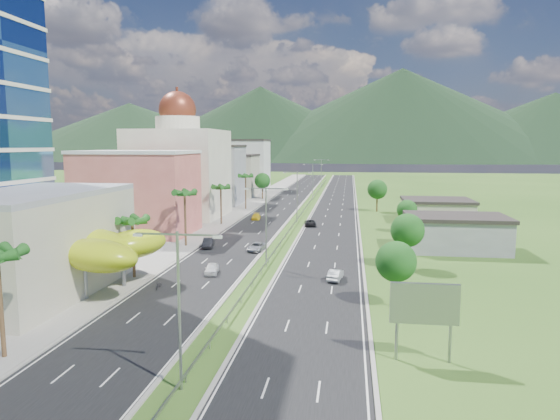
% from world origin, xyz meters
% --- Properties ---
extents(ground, '(500.00, 500.00, 0.00)m').
position_xyz_m(ground, '(0.00, 0.00, 0.00)').
color(ground, '#2D5119').
rests_on(ground, ground).
extents(road_left, '(11.00, 260.00, 0.04)m').
position_xyz_m(road_left, '(-7.50, 90.00, 0.02)').
color(road_left, black).
rests_on(road_left, ground).
extents(road_right, '(11.00, 260.00, 0.04)m').
position_xyz_m(road_right, '(7.50, 90.00, 0.02)').
color(road_right, black).
rests_on(road_right, ground).
extents(sidewalk_left, '(7.00, 260.00, 0.12)m').
position_xyz_m(sidewalk_left, '(-17.00, 90.00, 0.06)').
color(sidewalk_left, gray).
rests_on(sidewalk_left, ground).
extents(median_guardrail, '(0.10, 216.06, 0.76)m').
position_xyz_m(median_guardrail, '(0.00, 71.99, 0.62)').
color(median_guardrail, gray).
rests_on(median_guardrail, ground).
extents(streetlight_median_a, '(6.04, 0.25, 11.00)m').
position_xyz_m(streetlight_median_a, '(0.00, -25.00, 6.75)').
color(streetlight_median_a, gray).
rests_on(streetlight_median_a, ground).
extents(streetlight_median_b, '(6.04, 0.25, 11.00)m').
position_xyz_m(streetlight_median_b, '(0.00, 10.00, 6.75)').
color(streetlight_median_b, gray).
rests_on(streetlight_median_b, ground).
extents(streetlight_median_c, '(6.04, 0.25, 11.00)m').
position_xyz_m(streetlight_median_c, '(0.00, 50.00, 6.75)').
color(streetlight_median_c, gray).
rests_on(streetlight_median_c, ground).
extents(streetlight_median_d, '(6.04, 0.25, 11.00)m').
position_xyz_m(streetlight_median_d, '(0.00, 95.00, 6.75)').
color(streetlight_median_d, gray).
rests_on(streetlight_median_d, ground).
extents(streetlight_median_e, '(6.04, 0.25, 11.00)m').
position_xyz_m(streetlight_median_e, '(0.00, 140.00, 6.75)').
color(streetlight_median_e, gray).
rests_on(streetlight_median_e, ground).
extents(lime_canopy, '(18.00, 15.00, 7.40)m').
position_xyz_m(lime_canopy, '(-20.00, -4.00, 4.99)').
color(lime_canopy, '#A6BB12').
rests_on(lime_canopy, ground).
extents(pink_shophouse, '(20.00, 15.00, 15.00)m').
position_xyz_m(pink_shophouse, '(-28.00, 32.00, 7.50)').
color(pink_shophouse, '#C35750').
rests_on(pink_shophouse, ground).
extents(domed_building, '(20.00, 20.00, 28.70)m').
position_xyz_m(domed_building, '(-28.00, 55.00, 11.35)').
color(domed_building, beige).
rests_on(domed_building, ground).
extents(midrise_grey, '(16.00, 15.00, 16.00)m').
position_xyz_m(midrise_grey, '(-27.00, 80.00, 8.00)').
color(midrise_grey, gray).
rests_on(midrise_grey, ground).
extents(midrise_beige, '(16.00, 15.00, 13.00)m').
position_xyz_m(midrise_beige, '(-27.00, 102.00, 6.50)').
color(midrise_beige, '#A7A189').
rests_on(midrise_beige, ground).
extents(midrise_white, '(16.00, 15.00, 18.00)m').
position_xyz_m(midrise_white, '(-27.00, 125.00, 9.00)').
color(midrise_white, silver).
rests_on(midrise_white, ground).
extents(billboard, '(5.20, 0.35, 6.20)m').
position_xyz_m(billboard, '(17.00, -18.00, 4.42)').
color(billboard, gray).
rests_on(billboard, ground).
extents(shed_near, '(15.00, 10.00, 5.00)m').
position_xyz_m(shed_near, '(28.00, 25.00, 2.50)').
color(shed_near, gray).
rests_on(shed_near, ground).
extents(shed_far, '(14.00, 12.00, 4.40)m').
position_xyz_m(shed_far, '(30.00, 55.00, 2.20)').
color(shed_far, '#A7A189').
rests_on(shed_far, ground).
extents(palm_tree_b, '(3.60, 3.60, 8.10)m').
position_xyz_m(palm_tree_b, '(-15.50, 2.00, 7.06)').
color(palm_tree_b, '#47301C').
rests_on(palm_tree_b, ground).
extents(palm_tree_c, '(3.60, 3.60, 9.60)m').
position_xyz_m(palm_tree_c, '(-15.50, 22.00, 8.50)').
color(palm_tree_c, '#47301C').
rests_on(palm_tree_c, ground).
extents(palm_tree_d, '(3.60, 3.60, 8.60)m').
position_xyz_m(palm_tree_d, '(-15.50, 45.00, 7.54)').
color(palm_tree_d, '#47301C').
rests_on(palm_tree_d, ground).
extents(palm_tree_e, '(3.60, 3.60, 9.40)m').
position_xyz_m(palm_tree_e, '(-15.50, 70.00, 8.31)').
color(palm_tree_e, '#47301C').
rests_on(palm_tree_e, ground).
extents(leafy_tree_lfar, '(4.90, 4.90, 8.05)m').
position_xyz_m(leafy_tree_lfar, '(-15.50, 95.00, 5.58)').
color(leafy_tree_lfar, '#47301C').
rests_on(leafy_tree_lfar, ground).
extents(leafy_tree_ra, '(4.20, 4.20, 6.90)m').
position_xyz_m(leafy_tree_ra, '(16.00, -5.00, 4.78)').
color(leafy_tree_ra, '#47301C').
rests_on(leafy_tree_ra, ground).
extents(leafy_tree_rb, '(4.55, 4.55, 7.47)m').
position_xyz_m(leafy_tree_rb, '(19.00, 12.00, 5.18)').
color(leafy_tree_rb, '#47301C').
rests_on(leafy_tree_rb, ground).
extents(leafy_tree_rc, '(3.85, 3.85, 6.33)m').
position_xyz_m(leafy_tree_rc, '(22.00, 40.00, 4.37)').
color(leafy_tree_rc, '#47301C').
rests_on(leafy_tree_rc, ground).
extents(leafy_tree_rd, '(4.90, 4.90, 8.05)m').
position_xyz_m(leafy_tree_rd, '(18.00, 70.00, 5.58)').
color(leafy_tree_rd, '#47301C').
rests_on(leafy_tree_rd, ground).
extents(mountain_ridge, '(860.00, 140.00, 90.00)m').
position_xyz_m(mountain_ridge, '(60.00, 450.00, 0.00)').
color(mountain_ridge, black).
rests_on(mountain_ridge, ground).
extents(car_white_near_left, '(2.16, 4.15, 1.35)m').
position_xyz_m(car_white_near_left, '(-6.36, 5.18, 0.71)').
color(car_white_near_left, white).
rests_on(car_white_near_left, road_left).
extents(car_dark_left, '(2.34, 4.81, 1.52)m').
position_xyz_m(car_dark_left, '(-11.51, 21.45, 0.80)').
color(car_dark_left, black).
rests_on(car_dark_left, road_left).
extents(car_silver_mid_left, '(2.63, 4.84, 1.29)m').
position_xyz_m(car_silver_mid_left, '(-3.20, 19.85, 0.68)').
color(car_silver_mid_left, '#919398').
rests_on(car_silver_mid_left, road_left).
extents(car_yellow_far_left, '(2.25, 4.56, 1.28)m').
position_xyz_m(car_yellow_far_left, '(-9.46, 52.50, 0.68)').
color(car_yellow_far_left, yellow).
rests_on(car_yellow_far_left, road_left).
extents(car_silver_right, '(2.05, 4.27, 1.35)m').
position_xyz_m(car_silver_right, '(9.62, 4.39, 0.72)').
color(car_silver_right, '#AEB2B6').
rests_on(car_silver_right, road_right).
extents(car_dark_far_right, '(2.74, 4.99, 1.33)m').
position_xyz_m(car_dark_far_right, '(3.20, 45.38, 0.70)').
color(car_dark_far_right, black).
rests_on(car_dark_far_right, road_right).
extents(motorcycle, '(0.56, 1.72, 1.09)m').
position_xyz_m(motorcycle, '(-10.57, -2.31, 0.58)').
color(motorcycle, black).
rests_on(motorcycle, road_left).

